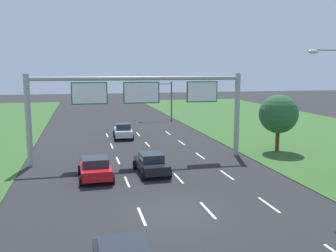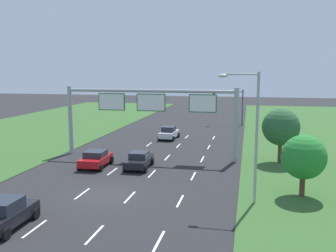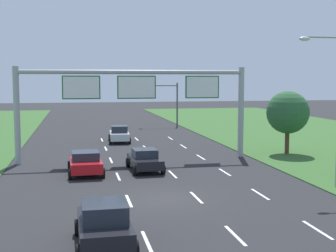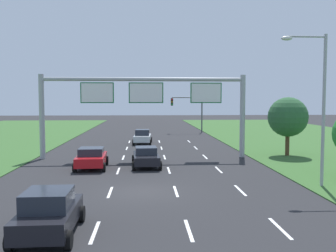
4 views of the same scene
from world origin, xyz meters
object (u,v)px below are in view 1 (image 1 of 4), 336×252
at_px(car_mid_lane, 151,163).
at_px(sign_gantry, 141,100).
at_px(traffic_light_mast, 159,93).
at_px(roadside_tree_mid, 278,114).
at_px(car_near_red, 95,168).
at_px(car_far_ahead, 123,131).

bearing_deg(car_mid_lane, sign_gantry, 87.85).
xyz_separation_m(traffic_light_mast, roadside_tree_mid, (5.83, -23.86, -0.46)).
height_order(car_mid_lane, roadside_tree_mid, roadside_tree_mid).
bearing_deg(car_near_red, roadside_tree_mid, 14.87).
bearing_deg(car_far_ahead, traffic_light_mast, 66.82).
relative_size(car_near_red, sign_gantry, 0.23).
bearing_deg(sign_gantry, car_mid_lane, -89.48).
bearing_deg(traffic_light_mast, car_mid_lane, -102.87).
distance_m(car_far_ahead, roadside_tree_mid, 16.29).
relative_size(car_far_ahead, sign_gantry, 0.23).
relative_size(car_far_ahead, roadside_tree_mid, 0.78).
bearing_deg(car_near_red, car_far_ahead, 74.64).
distance_m(car_near_red, traffic_light_mast, 30.72).
height_order(traffic_light_mast, roadside_tree_mid, traffic_light_mast).
xyz_separation_m(car_mid_lane, roadside_tree_mid, (12.30, 4.45, 2.67)).
distance_m(car_near_red, sign_gantry, 7.32).
distance_m(car_mid_lane, traffic_light_mast, 29.21).
relative_size(car_near_red, car_mid_lane, 0.99).
bearing_deg(sign_gantry, car_near_red, -130.05).
height_order(car_near_red, sign_gantry, sign_gantry).
relative_size(car_mid_lane, sign_gantry, 0.23).
distance_m(car_mid_lane, roadside_tree_mid, 13.35).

